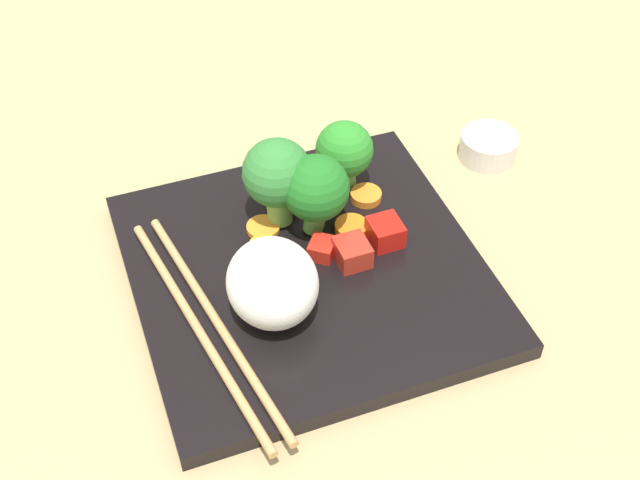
{
  "coord_description": "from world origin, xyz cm",
  "views": [
    {
      "loc": [
        -41.21,
        16.62,
        48.38
      ],
      "look_at": [
        0.27,
        -1.24,
        3.43
      ],
      "focal_mm": 47.75,
      "sensor_mm": 36.0,
      "label": 1
    }
  ],
  "objects_px": {
    "chopstick_pair": "(207,325)",
    "sauce_cup": "(488,147)",
    "broccoli_floret_1": "(344,151)",
    "square_plate": "(307,272)",
    "rice_mound": "(272,283)",
    "carrot_slice_1": "(351,227)"
  },
  "relations": [
    {
      "from": "chopstick_pair",
      "to": "sauce_cup",
      "type": "height_order",
      "value": "sauce_cup"
    },
    {
      "from": "broccoli_floret_1",
      "to": "chopstick_pair",
      "type": "relative_size",
      "value": 0.28
    },
    {
      "from": "square_plate",
      "to": "rice_mound",
      "type": "distance_m",
      "value": 0.06
    },
    {
      "from": "square_plate",
      "to": "carrot_slice_1",
      "type": "bearing_deg",
      "value": -66.0
    },
    {
      "from": "carrot_slice_1",
      "to": "chopstick_pair",
      "type": "xyz_separation_m",
      "value": [
        -0.05,
        0.14,
        -0.0
      ]
    },
    {
      "from": "rice_mound",
      "to": "broccoli_floret_1",
      "type": "bearing_deg",
      "value": -44.58
    },
    {
      "from": "rice_mound",
      "to": "sauce_cup",
      "type": "bearing_deg",
      "value": -66.81
    },
    {
      "from": "square_plate",
      "to": "sauce_cup",
      "type": "bearing_deg",
      "value": -70.59
    },
    {
      "from": "chopstick_pair",
      "to": "sauce_cup",
      "type": "relative_size",
      "value": 4.61
    },
    {
      "from": "square_plate",
      "to": "rice_mound",
      "type": "bearing_deg",
      "value": 129.66
    },
    {
      "from": "chopstick_pair",
      "to": "sauce_cup",
      "type": "bearing_deg",
      "value": 102.51
    },
    {
      "from": "square_plate",
      "to": "sauce_cup",
      "type": "distance_m",
      "value": 0.22
    },
    {
      "from": "carrot_slice_1",
      "to": "sauce_cup",
      "type": "relative_size",
      "value": 0.52
    },
    {
      "from": "broccoli_floret_1",
      "to": "sauce_cup",
      "type": "distance_m",
      "value": 0.15
    },
    {
      "from": "square_plate",
      "to": "chopstick_pair",
      "type": "height_order",
      "value": "chopstick_pair"
    },
    {
      "from": "rice_mound",
      "to": "broccoli_floret_1",
      "type": "height_order",
      "value": "broccoli_floret_1"
    },
    {
      "from": "chopstick_pair",
      "to": "broccoli_floret_1",
      "type": "bearing_deg",
      "value": 116.98
    },
    {
      "from": "sauce_cup",
      "to": "broccoli_floret_1",
      "type": "bearing_deg",
      "value": 90.2
    },
    {
      "from": "rice_mound",
      "to": "broccoli_floret_1",
      "type": "xyz_separation_m",
      "value": [
        0.1,
        -0.1,
        0.01
      ]
    },
    {
      "from": "rice_mound",
      "to": "carrot_slice_1",
      "type": "relative_size",
      "value": 2.75
    },
    {
      "from": "chopstick_pair",
      "to": "square_plate",
      "type": "bearing_deg",
      "value": 101.37
    },
    {
      "from": "square_plate",
      "to": "sauce_cup",
      "type": "xyz_separation_m",
      "value": [
        0.07,
        -0.2,
        0.0
      ]
    }
  ]
}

